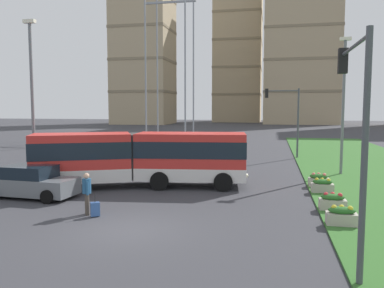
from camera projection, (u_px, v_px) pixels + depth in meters
ground_plane at (128, 230)px, 13.96m from camera, size 260.00×260.00×0.00m
articulated_bus at (141, 157)px, 21.52m from camera, size 11.93×5.58×3.00m
car_grey_wagon at (31, 182)px, 19.03m from camera, size 4.50×2.23×1.58m
pedestrian_crossing at (87, 191)px, 15.91m from camera, size 0.36×0.50×1.74m
rolling_suitcase at (95, 209)px, 15.68m from camera, size 0.43×0.40×0.97m
flower_planter_0 at (342, 216)px, 14.33m from camera, size 1.10×0.56×0.74m
flower_planter_1 at (333, 201)px, 16.48m from camera, size 1.10×0.56×0.74m
flower_planter_2 at (322, 185)px, 19.87m from camera, size 1.10×0.56×0.74m
flower_planter_3 at (319, 180)px, 21.46m from camera, size 1.10×0.56×0.74m
traffic_light_far_right at (287, 111)px, 33.75m from camera, size 3.10×0.28×6.09m
traffic_light_near_right at (356, 111)px, 10.36m from camera, size 0.28×3.86×6.30m
streetlight_left at (32, 95)px, 22.20m from camera, size 0.70×0.28×9.37m
streetlight_median at (343, 100)px, 25.06m from camera, size 0.70×0.28×8.91m
apartment_tower_west at (143, 32)px, 105.72m from camera, size 15.28×14.27×50.42m
apartment_tower_westcentre at (238, 57)px, 123.45m from camera, size 14.68×16.27×41.14m
apartment_tower_centre at (301, 48)px, 107.46m from camera, size 20.00×16.88×41.98m
transmission_pylon at (170, 25)px, 58.80m from camera, size 9.00×6.24×31.10m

